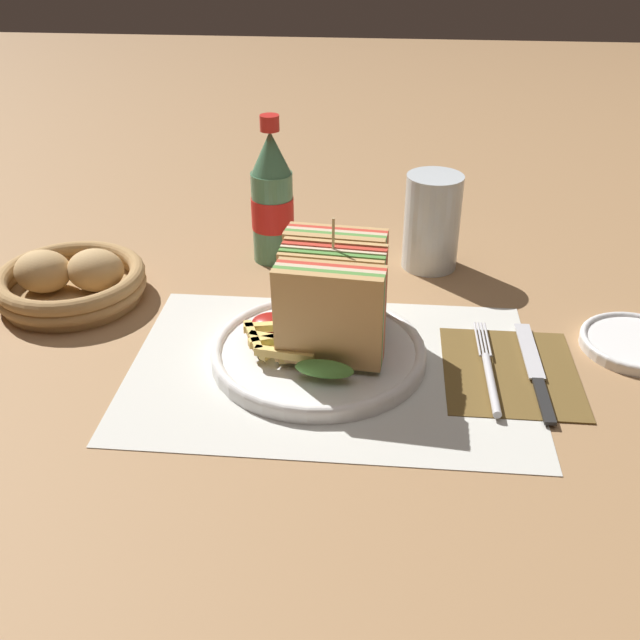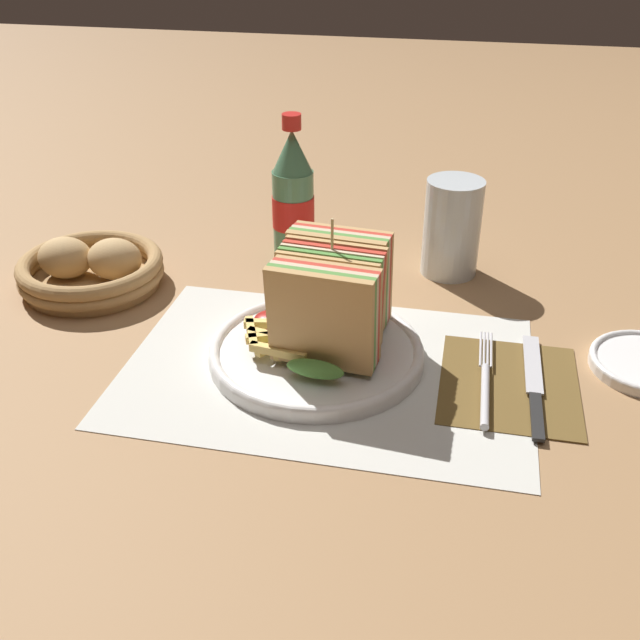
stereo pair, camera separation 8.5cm
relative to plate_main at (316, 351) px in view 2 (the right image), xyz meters
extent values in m
plane|color=#9E754C|center=(0.02, 0.01, -0.01)|extent=(4.00, 4.00, 0.00)
cube|color=silver|center=(0.02, -0.02, -0.01)|extent=(0.45, 0.31, 0.00)
cylinder|color=white|center=(0.00, 0.00, 0.00)|extent=(0.24, 0.24, 0.01)
torus|color=white|center=(0.00, 0.00, 0.00)|extent=(0.24, 0.24, 0.01)
cube|color=tan|center=(0.01, -0.05, 0.07)|extent=(0.12, 0.03, 0.11)
cube|color=#518E3D|center=(0.01, -0.04, 0.07)|extent=(0.12, 0.03, 0.11)
cube|color=beige|center=(0.02, -0.03, 0.07)|extent=(0.12, 0.03, 0.11)
cube|color=red|center=(0.02, -0.02, 0.07)|extent=(0.12, 0.03, 0.11)
cube|color=tan|center=(0.02, -0.01, 0.06)|extent=(0.12, 0.03, 0.11)
ellipsoid|color=#518E3D|center=(0.01, -0.06, 0.02)|extent=(0.06, 0.03, 0.02)
cube|color=tan|center=(0.01, -0.01, 0.06)|extent=(0.12, 0.03, 0.11)
cube|color=#518E3D|center=(0.01, 0.00, 0.07)|extent=(0.12, 0.03, 0.11)
cube|color=beige|center=(0.01, 0.01, 0.07)|extent=(0.12, 0.03, 0.11)
cube|color=red|center=(0.02, 0.01, 0.07)|extent=(0.12, 0.03, 0.11)
cube|color=tan|center=(0.02, 0.02, 0.07)|extent=(0.12, 0.03, 0.11)
ellipsoid|color=#518E3D|center=(0.01, -0.02, 0.02)|extent=(0.06, 0.03, 0.02)
cube|color=tan|center=(0.01, 0.05, 0.07)|extent=(0.12, 0.03, 0.11)
cube|color=#518E3D|center=(0.01, 0.05, 0.07)|extent=(0.12, 0.03, 0.11)
cube|color=beige|center=(0.02, 0.06, 0.07)|extent=(0.12, 0.03, 0.11)
cube|color=red|center=(0.02, 0.07, 0.07)|extent=(0.12, 0.03, 0.11)
cube|color=tan|center=(0.02, 0.08, 0.06)|extent=(0.12, 0.03, 0.11)
ellipsoid|color=#518E3D|center=(0.01, 0.03, 0.02)|extent=(0.06, 0.03, 0.02)
cylinder|color=tan|center=(0.01, 0.01, 0.08)|extent=(0.00, 0.00, 0.15)
cube|color=#E5C166|center=(-0.04, -0.01, 0.01)|extent=(0.02, 0.06, 0.01)
cube|color=#E5C166|center=(-0.04, -0.01, 0.01)|extent=(0.04, 0.06, 0.01)
cube|color=#E5C166|center=(-0.04, 0.01, 0.01)|extent=(0.02, 0.06, 0.01)
cube|color=#E5C166|center=(-0.07, -0.01, 0.02)|extent=(0.03, 0.06, 0.01)
cube|color=#E5C166|center=(-0.04, -0.02, 0.02)|extent=(0.07, 0.02, 0.01)
cube|color=#E5C166|center=(-0.04, -0.01, 0.02)|extent=(0.01, 0.05, 0.01)
cube|color=#E5C166|center=(-0.05, -0.02, 0.02)|extent=(0.05, 0.03, 0.01)
cube|color=#E5C166|center=(-0.03, -0.04, 0.02)|extent=(0.07, 0.02, 0.01)
cube|color=#E5C166|center=(-0.01, -0.01, 0.02)|extent=(0.03, 0.05, 0.01)
cube|color=#E5C166|center=(-0.05, 0.01, 0.02)|extent=(0.07, 0.02, 0.01)
ellipsoid|color=maroon|center=(-0.06, 0.03, 0.02)|extent=(0.05, 0.04, 0.02)
cube|color=brown|center=(0.21, -0.01, -0.01)|extent=(0.15, 0.17, 0.00)
cylinder|color=silver|center=(0.19, -0.04, 0.00)|extent=(0.01, 0.11, 0.01)
cylinder|color=silver|center=(0.18, 0.05, 0.00)|extent=(0.00, 0.07, 0.00)
cylinder|color=silver|center=(0.19, 0.05, 0.00)|extent=(0.00, 0.07, 0.00)
cylinder|color=silver|center=(0.19, 0.05, 0.00)|extent=(0.00, 0.07, 0.00)
cylinder|color=silver|center=(0.19, 0.05, 0.00)|extent=(0.00, 0.07, 0.00)
cube|color=black|center=(0.24, -0.07, 0.00)|extent=(0.01, 0.08, 0.00)
cube|color=silver|center=(0.24, 0.03, 0.00)|extent=(0.02, 0.12, 0.00)
cylinder|color=#4C7F5B|center=(-0.09, 0.26, 0.05)|extent=(0.06, 0.06, 0.13)
cylinder|color=red|center=(-0.09, 0.26, 0.06)|extent=(0.06, 0.06, 0.04)
cone|color=#4C7F5B|center=(-0.09, 0.26, 0.15)|extent=(0.05, 0.05, 0.06)
cylinder|color=red|center=(-0.09, 0.26, 0.19)|extent=(0.03, 0.03, 0.02)
cylinder|color=silver|center=(0.13, 0.25, 0.06)|extent=(0.08, 0.08, 0.13)
cylinder|color=black|center=(0.13, 0.25, 0.03)|extent=(0.07, 0.07, 0.08)
cylinder|color=#AD8451|center=(-0.33, 0.11, 0.00)|extent=(0.18, 0.18, 0.01)
torus|color=#AD8451|center=(-0.33, 0.11, 0.01)|extent=(0.19, 0.19, 0.02)
torus|color=#AD8451|center=(-0.33, 0.11, 0.02)|extent=(0.19, 0.19, 0.02)
ellipsoid|color=tan|center=(-0.30, 0.12, 0.03)|extent=(0.07, 0.06, 0.05)
ellipsoid|color=tan|center=(-0.36, 0.11, 0.03)|extent=(0.07, 0.06, 0.05)
camera|label=1|loc=(0.07, -0.71, 0.46)|focal=42.00mm
camera|label=2|loc=(0.15, -0.69, 0.46)|focal=42.00mm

